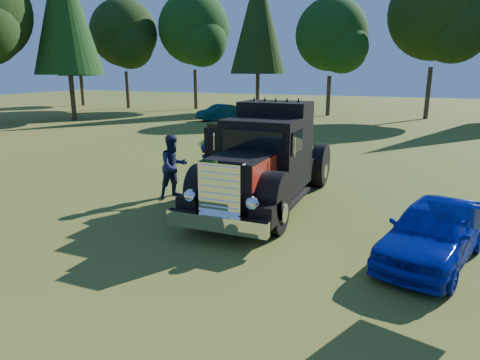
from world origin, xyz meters
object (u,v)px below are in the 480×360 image
object	(u,v)px
spectator_far	(174,166)
distant_teal_car	(219,112)
diamond_t_truck	(265,163)
spectator_near	(207,170)
hotrod_coupe	(434,231)

from	to	relation	value
spectator_far	distant_teal_car	world-z (taller)	spectator_far
diamond_t_truck	spectator_near	size ratio (longest dim) A/B	4.30
spectator_far	distant_teal_car	xyz separation A→B (m)	(-7.89, 20.01, -0.37)
spectator_near	hotrod_coupe	bearing A→B (deg)	-111.75
diamond_t_truck	distant_teal_car	world-z (taller)	diamond_t_truck
spectator_near	distant_teal_car	bearing A→B (deg)	23.93
spectator_near	distant_teal_car	size ratio (longest dim) A/B	0.44
diamond_t_truck	spectator_near	bearing A→B (deg)	171.39
spectator_far	distant_teal_car	distance (m)	21.51
distant_teal_car	hotrod_coupe	bearing A→B (deg)	-25.08
diamond_t_truck	spectator_far	world-z (taller)	diamond_t_truck
diamond_t_truck	distant_teal_car	xyz separation A→B (m)	(-10.81, 19.70, -0.66)
hotrod_coupe	spectator_far	xyz separation A→B (m)	(-7.46, 1.97, 0.33)
distant_teal_car	spectator_far	bearing A→B (deg)	-38.50
diamond_t_truck	distant_teal_car	bearing A→B (deg)	118.75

